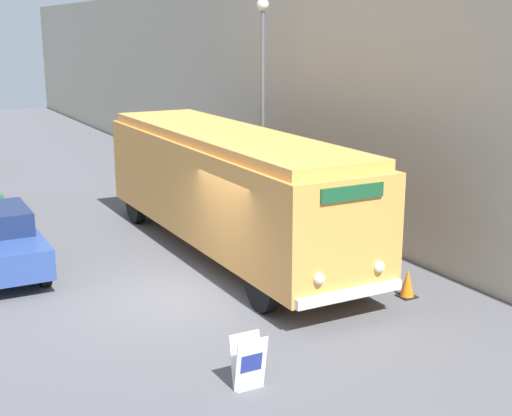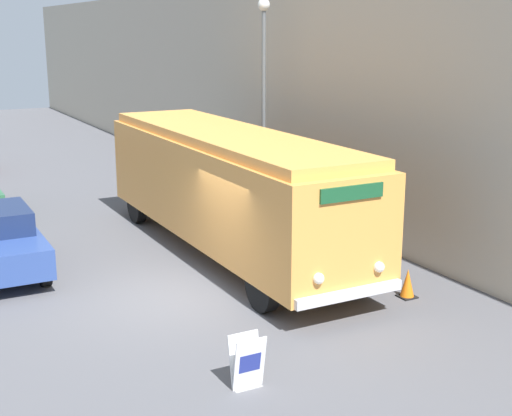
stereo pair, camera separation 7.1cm
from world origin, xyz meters
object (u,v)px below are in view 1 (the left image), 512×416
object	(u,v)px
sign_board	(249,363)
traffic_cone	(408,283)
streetlamp	(263,77)
vintage_bus	(227,184)

from	to	relation	value
sign_board	traffic_cone	size ratio (longest dim) A/B	1.42
streetlamp	vintage_bus	bearing A→B (deg)	-131.04
sign_board	traffic_cone	xyz separation A→B (m)	(4.86, 1.92, -0.12)
sign_board	traffic_cone	bearing A→B (deg)	21.56
vintage_bus	sign_board	world-z (taller)	vintage_bus
streetlamp	traffic_cone	bearing A→B (deg)	-95.55
sign_board	streetlamp	bearing A→B (deg)	60.10
vintage_bus	traffic_cone	world-z (taller)	vintage_bus
vintage_bus	traffic_cone	bearing A→B (deg)	-67.10
sign_board	traffic_cone	world-z (taller)	sign_board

